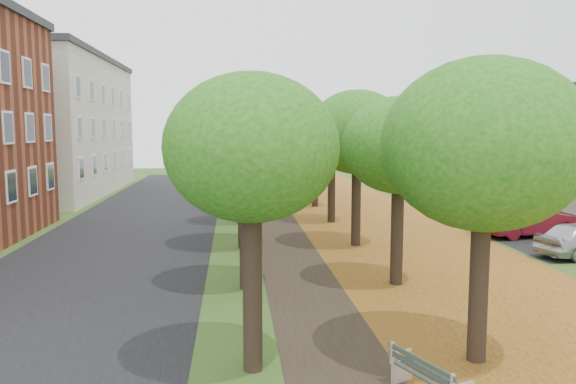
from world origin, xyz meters
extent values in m
plane|color=#2D4C19|center=(0.00, 0.00, 0.00)|extent=(120.00, 120.00, 0.00)
cube|color=black|center=(-7.50, 15.00, 0.00)|extent=(8.00, 70.00, 0.01)
cube|color=black|center=(0.00, 15.00, 0.00)|extent=(3.20, 70.00, 0.01)
cube|color=#A36F1E|center=(5.00, 15.00, 0.01)|extent=(7.50, 70.00, 0.01)
cube|color=black|center=(13.50, 16.00, 0.00)|extent=(9.00, 16.00, 0.01)
cylinder|color=black|center=(-2.20, 0.00, 1.74)|extent=(0.40, 0.40, 3.49)
ellipsoid|color=#155B13|center=(-2.20, 0.00, 4.75)|extent=(3.89, 3.89, 3.31)
cylinder|color=black|center=(-2.20, 6.00, 1.74)|extent=(0.40, 0.40, 3.49)
ellipsoid|color=#155B13|center=(-2.20, 6.00, 4.75)|extent=(3.89, 3.89, 3.31)
cylinder|color=black|center=(-2.20, 12.00, 1.74)|extent=(0.40, 0.40, 3.49)
ellipsoid|color=#155B13|center=(-2.20, 12.00, 4.75)|extent=(3.89, 3.89, 3.31)
cylinder|color=black|center=(-2.20, 18.00, 1.74)|extent=(0.40, 0.40, 3.49)
ellipsoid|color=#155B13|center=(-2.20, 18.00, 4.75)|extent=(3.89, 3.89, 3.31)
cylinder|color=black|center=(-2.20, 24.00, 1.74)|extent=(0.40, 0.40, 3.49)
ellipsoid|color=#155B13|center=(-2.20, 24.00, 4.75)|extent=(3.89, 3.89, 3.31)
cylinder|color=black|center=(-2.20, 30.00, 1.74)|extent=(0.40, 0.40, 3.49)
ellipsoid|color=#155B13|center=(-2.20, 30.00, 4.75)|extent=(3.89, 3.89, 3.31)
cylinder|color=black|center=(2.60, 0.00, 1.74)|extent=(0.40, 0.40, 3.49)
ellipsoid|color=#155B13|center=(2.60, 0.00, 4.75)|extent=(3.89, 3.89, 3.31)
cylinder|color=black|center=(2.60, 6.00, 1.74)|extent=(0.40, 0.40, 3.49)
ellipsoid|color=#155B13|center=(2.60, 6.00, 4.75)|extent=(3.89, 3.89, 3.31)
cylinder|color=black|center=(2.60, 12.00, 1.74)|extent=(0.40, 0.40, 3.49)
ellipsoid|color=#155B13|center=(2.60, 12.00, 4.75)|extent=(3.89, 3.89, 3.31)
cylinder|color=black|center=(2.60, 18.00, 1.74)|extent=(0.40, 0.40, 3.49)
ellipsoid|color=#155B13|center=(2.60, 18.00, 4.75)|extent=(3.89, 3.89, 3.31)
cylinder|color=black|center=(2.60, 24.00, 1.74)|extent=(0.40, 0.40, 3.49)
ellipsoid|color=#155B13|center=(2.60, 24.00, 4.75)|extent=(3.89, 3.89, 3.31)
cylinder|color=black|center=(2.60, 30.00, 1.74)|extent=(0.40, 0.40, 3.49)
ellipsoid|color=#155B13|center=(2.60, 30.00, 4.75)|extent=(3.89, 3.89, 3.31)
cube|color=beige|center=(-17.00, 33.00, 5.00)|extent=(10.00, 20.00, 10.00)
cube|color=#2D2D33|center=(-17.00, 33.00, 10.20)|extent=(10.30, 20.30, 0.40)
cube|color=#2A342C|center=(1.01, -1.59, 0.44)|extent=(1.10, 1.81, 0.04)
cube|color=#2A342C|center=(0.78, -1.69, 0.71)|extent=(0.71, 1.66, 0.26)
cube|color=silver|center=(0.70, -0.84, 0.22)|extent=(0.48, 0.24, 0.44)
cube|color=silver|center=(0.70, -0.84, 0.62)|extent=(0.43, 0.22, 0.04)
imported|color=maroon|center=(11.00, 13.19, 0.76)|extent=(4.83, 2.41, 1.52)
imported|color=#38393E|center=(11.00, 13.84, 0.64)|extent=(4.64, 2.54, 1.27)
imported|color=white|center=(11.78, 17.87, 0.76)|extent=(6.02, 4.28, 1.52)
camera|label=1|loc=(-2.56, -11.15, 4.98)|focal=35.00mm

